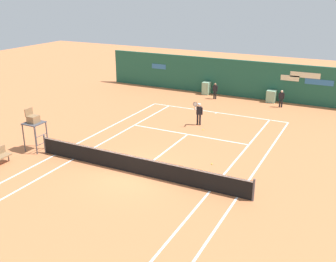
% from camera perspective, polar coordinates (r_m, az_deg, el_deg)
% --- Properties ---
extents(ground_plane, '(80.00, 80.00, 0.01)m').
position_cam_1_polar(ground_plane, '(20.55, -3.81, -5.53)').
color(ground_plane, '#C67042').
extents(tennis_net, '(12.10, 0.10, 1.07)m').
position_cam_1_polar(tennis_net, '(19.89, -4.68, -4.84)').
color(tennis_net, '#4C4C51').
rests_on(tennis_net, ground_plane).
extents(sponsor_back_wall, '(25.00, 1.02, 3.15)m').
position_cam_1_polar(sponsor_back_wall, '(34.46, 10.21, 7.39)').
color(sponsor_back_wall, '#1E5642').
rests_on(sponsor_back_wall, ground_plane).
extents(umpire_chair, '(1.00, 1.00, 2.48)m').
position_cam_1_polar(umpire_chair, '(23.55, -18.84, 1.18)').
color(umpire_chair, '#47474C').
rests_on(umpire_chair, ground_plane).
extents(player_on_baseline, '(0.49, 0.75, 1.76)m').
position_cam_1_polar(player_on_baseline, '(26.81, 4.47, 2.73)').
color(player_on_baseline, black).
rests_on(player_on_baseline, ground_plane).
extents(ball_kid_centre_post, '(0.46, 0.20, 1.37)m').
position_cam_1_polar(ball_kid_centre_post, '(32.14, 16.06, 4.68)').
color(ball_kid_centre_post, black).
rests_on(ball_kid_centre_post, ground_plane).
extents(ball_kid_left_post, '(0.46, 0.20, 1.37)m').
position_cam_1_polar(ball_kid_left_post, '(33.53, 6.82, 5.93)').
color(ball_kid_left_post, black).
rests_on(ball_kid_left_post, ground_plane).
extents(tennis_ball_mid_court, '(0.07, 0.07, 0.07)m').
position_cam_1_polar(tennis_ball_mid_court, '(26.13, 5.10, 0.19)').
color(tennis_ball_mid_court, '#CCE033').
rests_on(tennis_ball_mid_court, ground_plane).
extents(tennis_ball_by_sideline, '(0.07, 0.07, 0.07)m').
position_cam_1_polar(tennis_ball_by_sideline, '(21.14, 6.34, -4.76)').
color(tennis_ball_by_sideline, '#CCE033').
rests_on(tennis_ball_by_sideline, ground_plane).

